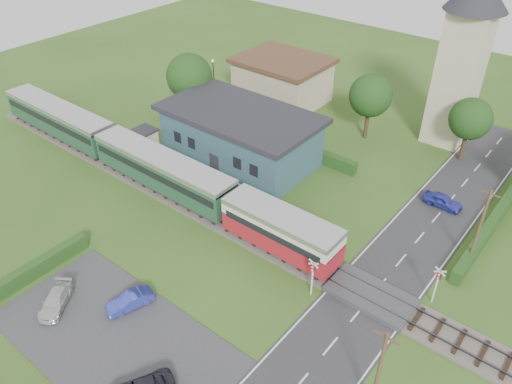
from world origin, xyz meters
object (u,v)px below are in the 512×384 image
Objects in this scene: crossing_signal_far at (438,281)px; train at (140,159)px; church_tower at (465,49)px; pedestrian_near at (256,199)px; pedestrian_far at (140,148)px; house_west at (282,79)px; car_on_road at (443,201)px; equipment_hut at (145,140)px; station_building at (240,135)px; car_park_silver at (56,301)px; crossing_signal_near at (313,273)px; car_park_blue at (130,301)px.

train is at bearing -175.21° from crossing_signal_far.
train is at bearing -127.48° from church_tower.
pedestrian_far reaches higher than pedestrian_near.
car_on_road is (24.71, -9.10, -2.15)m from house_west.
equipment_hut reaches higher than car_on_road.
car_park_silver is at bearing -82.80° from station_building.
car_on_road is 16.87m from pedestrian_near.
car_on_road is at bearing 24.87° from car_park_silver.
car_on_road is at bearing 29.43° from train.
pedestrian_far is at bearing -98.28° from house_west.
crossing_signal_near is at bearing -76.84° from pedestrian_far.
station_building reaches higher than car_park_silver.
crossing_signal_near is 1.00× the size of crossing_signal_far.
house_west is at bearing 70.20° from car_on_road.
car_park_silver is 2.32× the size of pedestrian_far.
equipment_hut is 0.14× the size of church_tower.
crossing_signal_near is at bearing -49.89° from house_west.
station_building reaches higher than train.
station_building is (8.00, 5.79, 0.95)m from equipment_hut.
pedestrian_near is (11.95, -20.12, -1.56)m from house_west.
church_tower is at bearing 52.52° from train.
station_building is 9.37m from pedestrian_near.
crossing_signal_near is 24.88m from pedestrian_far.
pedestrian_near reaches higher than car_park_blue.
equipment_hut is at bearing 153.55° from car_park_blue.
crossing_signal_near is at bearing 157.99° from pedestrian_near.
station_building reaches higher than pedestrian_far.
pedestrian_far is at bearing 179.98° from crossing_signal_far.
house_west is 3.21× the size of car_park_blue.
car_park_silver is at bearing -106.40° from church_tower.
car_on_road is 33.17m from car_park_silver.
car_park_blue is 5.26m from car_park_silver.
equipment_hut reaches higher than car_park_silver.
car_park_silver is (8.00, -37.76, -2.18)m from house_west.
train reaches higher than car_park_blue.
car_park_silver is (11.00, -17.96, -1.14)m from equipment_hut.
station_building is 1.48× the size of house_west.
church_tower is 29.57m from crossing_signal_near.
car_park_blue reaches higher than car_park_silver.
equipment_hut is 31.61m from crossing_signal_far.
equipment_hut is at bearing 178.54° from crossing_signal_far.
car_park_silver is at bearing -137.33° from crossing_signal_near.
station_building is at bearing 145.19° from crossing_signal_near.
house_west is at bearing 109.65° from station_building.
crossing_signal_far is 0.97× the size of car_park_blue.
car_park_silver is 20.39m from pedestrian_far.
pedestrian_near is (-8.05, -23.12, -9.00)m from church_tower.
church_tower reaches higher than pedestrian_far.
house_west reaches higher than car_park_blue.
house_west is 23.45m from pedestrian_near.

